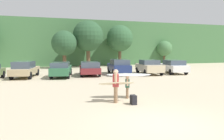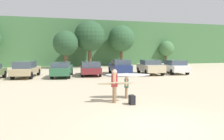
{
  "view_description": "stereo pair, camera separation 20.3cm",
  "coord_description": "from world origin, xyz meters",
  "px_view_note": "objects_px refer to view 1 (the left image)",
  "views": [
    {
      "loc": [
        -3.82,
        -6.28,
        2.6
      ],
      "look_at": [
        0.67,
        8.15,
        1.16
      ],
      "focal_mm": 33.79,
      "sensor_mm": 36.0,
      "label": 1
    },
    {
      "loc": [
        -3.63,
        -6.34,
        2.6
      ],
      "look_at": [
        0.67,
        8.15,
        1.16
      ],
      "focal_mm": 33.79,
      "sensor_mm": 36.0,
      "label": 2
    }
  ],
  "objects_px": {
    "person_child": "(127,85)",
    "surfboard_white": "(129,75)",
    "parked_car_maroon": "(90,68)",
    "parked_car_champagne": "(149,67)",
    "parked_car_tan": "(25,69)",
    "parked_car_navy": "(119,66)",
    "backpack_dropped": "(133,100)",
    "surfboard_cream": "(117,83)",
    "parked_car_white": "(173,66)",
    "parked_car_forest_green": "(61,69)",
    "person_adult": "(116,84)"
  },
  "relations": [
    {
      "from": "person_child",
      "to": "surfboard_white",
      "type": "bearing_deg",
      "value": 135.28
    },
    {
      "from": "parked_car_maroon",
      "to": "parked_car_champagne",
      "type": "distance_m",
      "value": 6.41
    },
    {
      "from": "parked_car_tan",
      "to": "parked_car_navy",
      "type": "relative_size",
      "value": 1.03
    },
    {
      "from": "parked_car_champagne",
      "to": "backpack_dropped",
      "type": "xyz_separation_m",
      "value": [
        -6.63,
        -11.25,
        -0.58
      ]
    },
    {
      "from": "surfboard_white",
      "to": "surfboard_cream",
      "type": "bearing_deg",
      "value": 50.7
    },
    {
      "from": "person_child",
      "to": "surfboard_white",
      "type": "height_order",
      "value": "surfboard_white"
    },
    {
      "from": "parked_car_champagne",
      "to": "person_child",
      "type": "xyz_separation_m",
      "value": [
        -6.42,
        -9.92,
        -0.11
      ]
    },
    {
      "from": "parked_car_maroon",
      "to": "parked_car_white",
      "type": "relative_size",
      "value": 0.96
    },
    {
      "from": "parked_car_navy",
      "to": "backpack_dropped",
      "type": "height_order",
      "value": "parked_car_navy"
    },
    {
      "from": "parked_car_tan",
      "to": "person_child",
      "type": "relative_size",
      "value": 3.78
    },
    {
      "from": "parked_car_forest_green",
      "to": "person_adult",
      "type": "relative_size",
      "value": 2.95
    },
    {
      "from": "surfboard_cream",
      "to": "parked_car_maroon",
      "type": "bearing_deg",
      "value": -88.8
    },
    {
      "from": "parked_car_tan",
      "to": "person_child",
      "type": "distance_m",
      "value": 12.47
    },
    {
      "from": "parked_car_maroon",
      "to": "parked_car_forest_green",
      "type": "bearing_deg",
      "value": 104.68
    },
    {
      "from": "parked_car_champagne",
      "to": "surfboard_white",
      "type": "bearing_deg",
      "value": 154.24
    },
    {
      "from": "parked_car_champagne",
      "to": "surfboard_cream",
      "type": "xyz_separation_m",
      "value": [
        -7.26,
        -10.64,
        0.15
      ]
    },
    {
      "from": "parked_car_navy",
      "to": "surfboard_cream",
      "type": "xyz_separation_m",
      "value": [
        -4.08,
        -11.42,
        0.1
      ]
    },
    {
      "from": "parked_car_navy",
      "to": "person_adult",
      "type": "distance_m",
      "value": 12.08
    },
    {
      "from": "parked_car_navy",
      "to": "person_adult",
      "type": "height_order",
      "value": "person_adult"
    },
    {
      "from": "parked_car_tan",
      "to": "person_adult",
      "type": "bearing_deg",
      "value": -145.11
    },
    {
      "from": "parked_car_tan",
      "to": "parked_car_forest_green",
      "type": "bearing_deg",
      "value": -89.53
    },
    {
      "from": "parked_car_forest_green",
      "to": "parked_car_champagne",
      "type": "relative_size",
      "value": 1.14
    },
    {
      "from": "person_child",
      "to": "parked_car_champagne",
      "type": "bearing_deg",
      "value": -103.16
    },
    {
      "from": "parked_car_forest_green",
      "to": "person_child",
      "type": "bearing_deg",
      "value": -154.72
    },
    {
      "from": "parked_car_maroon",
      "to": "person_child",
      "type": "bearing_deg",
      "value": -172.79
    },
    {
      "from": "parked_car_forest_green",
      "to": "backpack_dropped",
      "type": "relative_size",
      "value": 10.82
    },
    {
      "from": "parked_car_navy",
      "to": "surfboard_white",
      "type": "bearing_deg",
      "value": 170.31
    },
    {
      "from": "person_adult",
      "to": "backpack_dropped",
      "type": "distance_m",
      "value": 1.18
    },
    {
      "from": "backpack_dropped",
      "to": "surfboard_white",
      "type": "bearing_deg",
      "value": 78.36
    },
    {
      "from": "parked_car_champagne",
      "to": "person_adult",
      "type": "bearing_deg",
      "value": 152.13
    },
    {
      "from": "backpack_dropped",
      "to": "parked_car_navy",
      "type": "bearing_deg",
      "value": 74.03
    },
    {
      "from": "parked_car_tan",
      "to": "parked_car_champagne",
      "type": "relative_size",
      "value": 1.09
    },
    {
      "from": "parked_car_tan",
      "to": "person_child",
      "type": "height_order",
      "value": "parked_car_tan"
    },
    {
      "from": "parked_car_tan",
      "to": "surfboard_cream",
      "type": "bearing_deg",
      "value": -145.1
    },
    {
      "from": "parked_car_tan",
      "to": "surfboard_cream",
      "type": "xyz_separation_m",
      "value": [
        5.28,
        -11.58,
        0.15
      ]
    },
    {
      "from": "parked_car_white",
      "to": "person_adult",
      "type": "height_order",
      "value": "person_adult"
    },
    {
      "from": "parked_car_navy",
      "to": "surfboard_cream",
      "type": "bearing_deg",
      "value": 167.12
    },
    {
      "from": "parked_car_tan",
      "to": "surfboard_white",
      "type": "relative_size",
      "value": 1.86
    },
    {
      "from": "surfboard_cream",
      "to": "surfboard_white",
      "type": "relative_size",
      "value": 0.76
    },
    {
      "from": "parked_car_maroon",
      "to": "parked_car_navy",
      "type": "xyz_separation_m",
      "value": [
        3.18,
        0.06,
        0.1
      ]
    },
    {
      "from": "parked_car_maroon",
      "to": "parked_car_champagne",
      "type": "bearing_deg",
      "value": -88.99
    },
    {
      "from": "person_child",
      "to": "surfboard_cream",
      "type": "bearing_deg",
      "value": 60.37
    },
    {
      "from": "parked_car_navy",
      "to": "person_child",
      "type": "xyz_separation_m",
      "value": [
        -3.23,
        -10.69,
        -0.16
      ]
    },
    {
      "from": "parked_car_forest_green",
      "to": "parked_car_white",
      "type": "relative_size",
      "value": 1.05
    },
    {
      "from": "parked_car_tan",
      "to": "backpack_dropped",
      "type": "bearing_deg",
      "value": -143.73
    },
    {
      "from": "parked_car_white",
      "to": "surfboard_white",
      "type": "bearing_deg",
      "value": 145.7
    },
    {
      "from": "parked_car_white",
      "to": "parked_car_navy",
      "type": "bearing_deg",
      "value": 91.14
    },
    {
      "from": "parked_car_tan",
      "to": "backpack_dropped",
      "type": "xyz_separation_m",
      "value": [
        5.91,
        -12.2,
        -0.58
      ]
    },
    {
      "from": "parked_car_tan",
      "to": "parked_car_maroon",
      "type": "xyz_separation_m",
      "value": [
        6.17,
        -0.22,
        -0.05
      ]
    },
    {
      "from": "surfboard_cream",
      "to": "backpack_dropped",
      "type": "height_order",
      "value": "surfboard_cream"
    }
  ]
}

